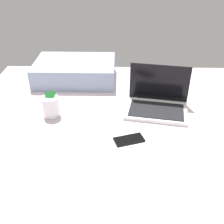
{
  "coord_description": "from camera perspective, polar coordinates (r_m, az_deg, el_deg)",
  "views": [
    {
      "loc": [
        -7.4,
        -118.13,
        97.76
      ],
      "look_at": [
        -10.09,
        -1.9,
        24.0
      ],
      "focal_mm": 43.49,
      "sensor_mm": 36.0,
      "label": 1
    }
  ],
  "objects": [
    {
      "name": "snack_cup",
      "position": [
        1.47,
        -12.73,
        1.3
      ],
      "size": [
        9.71,
        9.47,
        14.32
      ],
      "color": "silver",
      "rests_on": "bed_mattress"
    },
    {
      "name": "laptop",
      "position": [
        1.51,
        9.47,
        2.02
      ],
      "size": [
        36.42,
        28.26,
        23.0
      ],
      "rotation": [
        0.0,
        0.0,
        -0.17
      ],
      "color": "silver",
      "rests_on": "bed_mattress"
    },
    {
      "name": "bed_mattress",
      "position": [
        1.48,
        3.94,
        -4.56
      ],
      "size": [
        180.0,
        140.0,
        18.0
      ],
      "primitive_type": "cube",
      "color": "silver",
      "rests_on": "ground"
    },
    {
      "name": "cell_phone",
      "position": [
        1.28,
        3.59,
        -5.82
      ],
      "size": [
        15.45,
        10.95,
        0.8
      ],
      "primitive_type": "cube",
      "rotation": [
        0.0,
        0.0,
        5.04
      ],
      "color": "black",
      "rests_on": "bed_mattress"
    },
    {
      "name": "pillow",
      "position": [
        1.84,
        -7.75,
        8.6
      ],
      "size": [
        52.0,
        36.0,
        13.0
      ],
      "primitive_type": "cube",
      "color": "#8C9EB7",
      "rests_on": "bed_mattress"
    }
  ]
}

